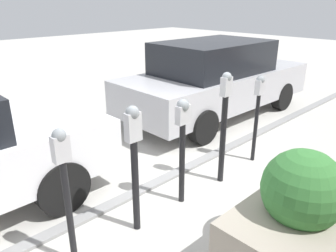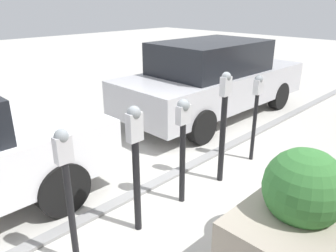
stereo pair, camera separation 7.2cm
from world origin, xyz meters
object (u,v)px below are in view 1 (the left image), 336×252
(parking_meter_nearest, at_px, (64,177))
(parking_meter_second, at_px, (134,153))
(planter_box, at_px, (298,215))
(parking_meter_middle, at_px, (182,135))
(parking_meter_farthest, at_px, (258,105))
(parking_meter_fourth, at_px, (224,118))
(parked_car_middle, at_px, (216,79))

(parking_meter_nearest, height_order, parking_meter_second, parking_meter_second)
(planter_box, bearing_deg, parking_meter_middle, 96.98)
(parking_meter_second, xyz_separation_m, parking_meter_farthest, (2.39, 0.03, -0.00))
(parking_meter_second, bearing_deg, parking_meter_farthest, 0.64)
(parking_meter_farthest, bearing_deg, planter_box, -136.22)
(planter_box, bearing_deg, parking_meter_fourth, 66.82)
(parking_meter_middle, xyz_separation_m, parking_meter_farthest, (1.65, 0.00, 0.02))
(parking_meter_second, xyz_separation_m, parking_meter_middle, (0.74, 0.02, -0.02))
(parking_meter_fourth, distance_m, parking_meter_farthest, 0.89)
(parking_meter_middle, distance_m, parked_car_middle, 3.44)
(parking_meter_middle, bearing_deg, parking_meter_nearest, 179.85)
(parking_meter_fourth, bearing_deg, planter_box, -113.18)
(parking_meter_middle, distance_m, parking_meter_fourth, 0.76)
(parking_meter_farthest, distance_m, planter_box, 2.10)
(parking_meter_farthest, xyz_separation_m, parked_car_middle, (1.28, 1.80, -0.10))
(parking_meter_middle, xyz_separation_m, planter_box, (0.17, -1.41, -0.48))
(parking_meter_fourth, relative_size, planter_box, 1.03)
(parking_meter_middle, xyz_separation_m, parked_car_middle, (2.93, 1.80, -0.09))
(parking_meter_nearest, distance_m, parking_meter_second, 0.76)
(parking_meter_nearest, distance_m, planter_box, 2.25)
(parking_meter_fourth, relative_size, parked_car_middle, 0.34)
(parked_car_middle, bearing_deg, parking_meter_middle, -147.51)
(parking_meter_second, distance_m, parking_meter_fourth, 1.51)
(parking_meter_nearest, relative_size, parking_meter_second, 0.97)
(parking_meter_fourth, xyz_separation_m, parked_car_middle, (2.17, 1.84, -0.12))
(parking_meter_nearest, xyz_separation_m, parking_meter_middle, (1.50, -0.00, -0.03))
(parking_meter_middle, relative_size, parking_meter_farthest, 0.99)
(parking_meter_farthest, height_order, parked_car_middle, parked_car_middle)
(parking_meter_farthest, bearing_deg, parking_meter_second, -179.36)
(parking_meter_middle, xyz_separation_m, parking_meter_fourth, (0.76, -0.03, 0.03))
(parking_meter_middle, relative_size, planter_box, 0.89)
(planter_box, bearing_deg, parking_meter_farthest, 43.78)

